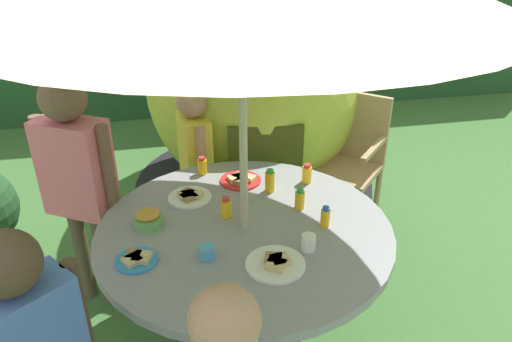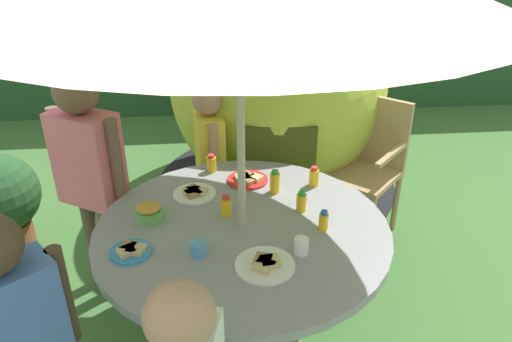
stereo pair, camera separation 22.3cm
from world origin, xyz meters
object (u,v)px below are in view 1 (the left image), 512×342
wooden_chair (347,154)px  cup_far (308,243)px  juice_bottle_near_left (325,217)px  juice_bottle_front_edge (226,208)px  plate_far_right (136,259)px  plate_near_right (276,263)px  juice_bottle_mid_left (202,166)px  juice_bottle_center_front (300,199)px  garden_table (245,247)px  plate_far_left (241,180)px  cup_near (207,252)px  child_in_yellow_shirt (195,149)px  child_in_pink_shirt (76,168)px  plate_mid_right (190,196)px  juice_bottle_center_back (270,181)px  dome_tent (254,80)px  juice_bottle_back_edge (307,174)px  snack_bowl (148,219)px

wooden_chair → cup_far: bearing=-75.9°
juice_bottle_near_left → juice_bottle_front_edge: bearing=158.7°
plate_far_right → juice_bottle_front_edge: juice_bottle_front_edge is taller
plate_near_right → juice_bottle_mid_left: size_ratio=2.46×
juice_bottle_front_edge → juice_bottle_center_front: bearing=1.0°
garden_table → plate_near_right: (0.07, -0.32, 0.14)m
wooden_chair → plate_far_left: 1.02m
wooden_chair → plate_far_right: wooden_chair is taller
juice_bottle_front_edge → cup_near: (-0.13, -0.31, -0.02)m
plate_far_left → juice_bottle_near_left: juice_bottle_near_left is taller
child_in_yellow_shirt → child_in_pink_shirt: bearing=-64.4°
garden_table → plate_near_right: 0.35m
garden_table → cup_near: size_ratio=19.99×
plate_far_left → plate_mid_right: size_ratio=1.00×
cup_near → plate_far_right: bearing=172.9°
plate_far_right → cup_far: bearing=-5.2°
plate_far_right → juice_bottle_near_left: size_ratio=1.74×
cup_near → plate_far_left: bearing=67.9°
wooden_chair → juice_bottle_center_back: size_ratio=7.48×
garden_table → child_in_yellow_shirt: size_ratio=1.25×
garden_table → dome_tent: (0.40, 1.73, 0.30)m
child_in_yellow_shirt → plate_far_left: size_ratio=4.93×
juice_bottle_back_edge → plate_far_right: bearing=-150.0°
plate_far_right → juice_bottle_center_back: size_ratio=1.42×
snack_bowl → plate_near_right: 0.66m
wooden_chair → juice_bottle_center_back: bearing=-93.8°
plate_mid_right → child_in_yellow_shirt: bearing=82.1°
garden_table → juice_bottle_center_back: (0.19, 0.30, 0.19)m
child_in_yellow_shirt → snack_bowl: (-0.30, -0.82, 0.03)m
child_in_pink_shirt → child_in_yellow_shirt: bearing=65.6°
juice_bottle_center_back → juice_bottle_mid_left: juice_bottle_center_back is taller
dome_tent → juice_bottle_near_left: (-0.02, -1.80, -0.13)m
garden_table → snack_bowl: 0.48m
juice_bottle_mid_left → juice_bottle_back_edge: size_ratio=0.93×
juice_bottle_back_edge → cup_near: 0.83m
wooden_chair → juice_bottle_center_front: size_ratio=8.96×
child_in_pink_shirt → plate_near_right: bearing=-11.4°
snack_bowl → child_in_pink_shirt: bearing=133.1°
snack_bowl → juice_bottle_mid_left: (0.31, 0.48, 0.01)m
child_in_pink_shirt → plate_far_left: 0.87m
juice_bottle_near_left → plate_near_right: bearing=-141.0°
plate_near_right → dome_tent: bearing=81.1°
wooden_chair → child_in_pink_shirt: child_in_pink_shirt is taller
child_in_pink_shirt → juice_bottle_front_edge: 0.82m
snack_bowl → cup_far: (0.68, -0.34, -0.00)m
child_in_pink_shirt → cup_far: bearing=-3.7°
plate_far_left → juice_bottle_center_back: bearing=-44.7°
juice_bottle_mid_left → cup_near: juice_bottle_mid_left is taller
dome_tent → juice_bottle_center_back: dome_tent is taller
garden_table → child_in_pink_shirt: size_ratio=1.03×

